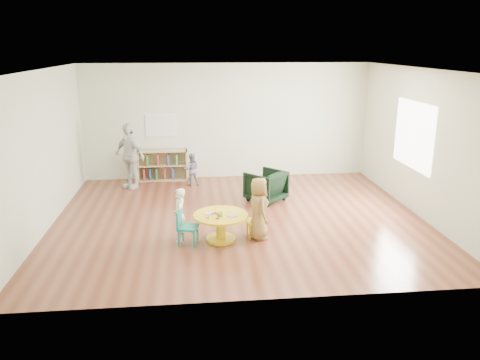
{
  "coord_description": "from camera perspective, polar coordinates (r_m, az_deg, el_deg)",
  "views": [
    {
      "loc": [
        -0.85,
        -8.39,
        3.22
      ],
      "look_at": [
        -0.02,
        -0.3,
        0.86
      ],
      "focal_mm": 35.0,
      "sensor_mm": 36.0,
      "label": 1
    }
  ],
  "objects": [
    {
      "name": "room",
      "position": [
        8.54,
        -0.02,
        7.26
      ],
      "size": [
        7.1,
        7.0,
        2.8
      ],
      "color": "brown",
      "rests_on": "ground"
    },
    {
      "name": "child_right",
      "position": [
        7.96,
        2.27,
        -3.49
      ],
      "size": [
        0.43,
        0.58,
        1.08
      ],
      "primitive_type": "imported",
      "rotation": [
        0.0,
        0.0,
        1.76
      ],
      "color": "yellow",
      "rests_on": "ground"
    },
    {
      "name": "kid_chair_right",
      "position": [
        8.12,
        2.18,
        -4.91
      ],
      "size": [
        0.31,
        0.31,
        0.55
      ],
      "rotation": [
        0.0,
        0.0,
        1.63
      ],
      "color": "gold",
      "rests_on": "ground"
    },
    {
      "name": "alphabet_poster",
      "position": [
        11.55,
        -9.59,
        6.66
      ],
      "size": [
        0.74,
        0.01,
        0.54
      ],
      "color": "white",
      "rests_on": "ground"
    },
    {
      "name": "adult_caretaker",
      "position": [
        11.05,
        -13.3,
        2.9
      ],
      "size": [
        0.92,
        0.86,
        1.52
      ],
      "primitive_type": "imported",
      "rotation": [
        0.0,
        0.0,
        -0.71
      ],
      "color": "silver",
      "rests_on": "ground"
    },
    {
      "name": "toddler",
      "position": [
        11.07,
        -5.92,
        1.29
      ],
      "size": [
        0.39,
        0.31,
        0.77
      ],
      "primitive_type": "imported",
      "rotation": [
        0.0,
        0.0,
        3.18
      ],
      "color": "#181B3D",
      "rests_on": "ground"
    },
    {
      "name": "kid_chair_left",
      "position": [
        7.85,
        -6.68,
        -5.6
      ],
      "size": [
        0.39,
        0.39,
        0.59
      ],
      "rotation": [
        0.0,
        0.0,
        -1.82
      ],
      "color": "#178379",
      "rests_on": "ground"
    },
    {
      "name": "bookshelf",
      "position": [
        11.63,
        -9.46,
        1.78
      ],
      "size": [
        1.2,
        0.3,
        0.75
      ],
      "color": "tan",
      "rests_on": "ground"
    },
    {
      "name": "armchair",
      "position": [
        9.95,
        3.17,
        -0.72
      ],
      "size": [
        1.0,
        1.01,
        0.66
      ],
      "primitive_type": "imported",
      "rotation": [
        0.0,
        0.0,
        3.88
      ],
      "color": "black",
      "rests_on": "ground"
    },
    {
      "name": "child_left",
      "position": [
        7.96,
        -7.38,
        -4.24
      ],
      "size": [
        0.23,
        0.34,
        0.92
      ],
      "primitive_type": "imported",
      "rotation": [
        0.0,
        0.0,
        -1.59
      ],
      "color": "white",
      "rests_on": "ground"
    },
    {
      "name": "activity_table",
      "position": [
        7.96,
        -2.36,
        -5.18
      ],
      "size": [
        0.93,
        0.93,
        0.51
      ],
      "rotation": [
        0.0,
        0.0,
        -0.26
      ],
      "color": "gold",
      "rests_on": "ground"
    }
  ]
}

